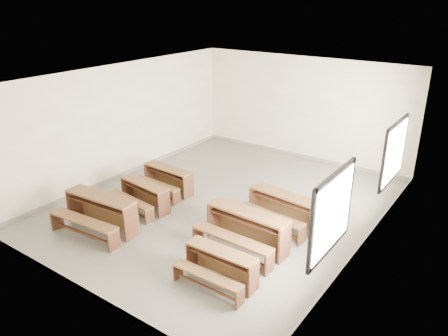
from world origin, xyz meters
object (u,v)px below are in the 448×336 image
Objects in this scene: desk_set_0 at (100,210)px; desk_set_1 at (143,194)px; desk_set_4 at (246,227)px; desk_set_5 at (282,207)px; desk_set_2 at (167,178)px; desk_set_3 at (220,264)px.

desk_set_1 is at bearing 83.92° from desk_set_0.
desk_set_4 reaches higher than desk_set_5.
desk_set_0 is 3.30m from desk_set_4.
desk_set_1 is 1.01× the size of desk_set_2.
desk_set_2 is 0.83× the size of desk_set_4.
desk_set_4 is at bearing -90.71° from desk_set_5.
desk_set_5 is at bearing 6.23° from desk_set_2.
desk_set_3 is (3.31, -0.01, -0.10)m from desk_set_0.
desk_set_1 is 3.02m from desk_set_4.
desk_set_2 is 4.18m from desk_set_3.
desk_set_4 is (3.20, -1.11, 0.09)m from desk_set_2.
desk_set_5 reaches higher than desk_set_3.
desk_set_2 reaches higher than desk_set_1.
desk_set_4 reaches higher than desk_set_3.
desk_set_0 is at bearing -85.02° from desk_set_1.
desk_set_1 reaches higher than desk_set_3.
desk_set_5 is at bearing 28.33° from desk_set_1.
desk_set_0 reaches higher than desk_set_2.
desk_set_4 is at bearing 5.73° from desk_set_1.
desk_set_4 is (3.06, 1.25, 0.01)m from desk_set_0.
desk_set_5 is at bearing 34.28° from desk_set_0.
desk_set_4 reaches higher than desk_set_0.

